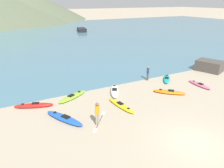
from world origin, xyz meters
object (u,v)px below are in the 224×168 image
at_px(kayak_on_sand_6, 169,92).
at_px(kayak_on_sand_3, 64,118).
at_px(kayak_on_sand_2, 167,79).
at_px(person_near_foreground, 97,112).
at_px(kayak_on_sand_4, 199,85).
at_px(kayak_on_sand_7, 115,91).
at_px(loose_paddle, 100,121).
at_px(shoreline_rock, 209,66).
at_px(kayak_on_sand_5, 72,96).
at_px(person_near_waterline, 148,72).
at_px(moored_boat_1, 82,30).
at_px(kayak_on_sand_0, 34,105).
at_px(kayak_on_sand_1, 121,106).

bearing_deg(kayak_on_sand_6, kayak_on_sand_3, -179.60).
relative_size(kayak_on_sand_2, person_near_foreground, 1.50).
distance_m(kayak_on_sand_4, kayak_on_sand_7, 8.52).
bearing_deg(person_near_foreground, kayak_on_sand_3, 137.63).
xyz_separation_m(kayak_on_sand_6, kayak_on_sand_7, (-4.23, 2.55, 0.03)).
xyz_separation_m(kayak_on_sand_2, kayak_on_sand_6, (-2.21, -2.84, 0.01)).
xyz_separation_m(loose_paddle, shoreline_rock, (16.42, 4.31, 0.61)).
relative_size(kayak_on_sand_5, kayak_on_sand_6, 1.23).
bearing_deg(loose_paddle, person_near_foreground, -131.87).
bearing_deg(kayak_on_sand_5, person_near_waterline, 3.54).
bearing_deg(moored_boat_1, kayak_on_sand_7, -106.94).
relative_size(kayak_on_sand_2, shoreline_rock, 0.88).
bearing_deg(kayak_on_sand_6, kayak_on_sand_2, 52.09).
xyz_separation_m(kayak_on_sand_6, shoreline_rock, (8.82, 2.93, 0.47)).
bearing_deg(loose_paddle, kayak_on_sand_0, 129.67).
bearing_deg(kayak_on_sand_1, kayak_on_sand_6, 2.33).
bearing_deg(kayak_on_sand_4, loose_paddle, -172.99).
bearing_deg(kayak_on_sand_2, kayak_on_sand_4, -58.91).
height_order(kayak_on_sand_0, person_near_waterline, person_near_waterline).
distance_m(kayak_on_sand_3, kayak_on_sand_6, 9.71).
bearing_deg(kayak_on_sand_7, kayak_on_sand_2, 2.59).
distance_m(kayak_on_sand_6, kayak_on_sand_7, 4.94).
bearing_deg(moored_boat_1, kayak_on_sand_4, -95.38).
relative_size(kayak_on_sand_3, moored_boat_1, 0.74).
xyz_separation_m(kayak_on_sand_4, shoreline_rock, (4.91, 2.90, 0.49)).
distance_m(kayak_on_sand_3, kayak_on_sand_4, 13.62).
xyz_separation_m(kayak_on_sand_3, kayak_on_sand_5, (1.73, 3.31, -0.03)).
bearing_deg(loose_paddle, person_near_waterline, 32.74).
distance_m(kayak_on_sand_4, kayak_on_sand_6, 3.91).
distance_m(loose_paddle, shoreline_rock, 16.99).
xyz_separation_m(kayak_on_sand_3, shoreline_rock, (18.53, 3.00, 0.45)).
xyz_separation_m(kayak_on_sand_6, person_near_foreground, (-7.90, -1.72, 0.80)).
xyz_separation_m(kayak_on_sand_4, kayak_on_sand_5, (-11.89, 3.20, 0.01)).
xyz_separation_m(kayak_on_sand_0, kayak_on_sand_5, (3.24, 0.26, -0.04)).
relative_size(kayak_on_sand_4, kayak_on_sand_5, 0.88).
height_order(kayak_on_sand_4, shoreline_rock, shoreline_rock).
relative_size(kayak_on_sand_4, person_near_waterline, 1.80).
relative_size(kayak_on_sand_5, shoreline_rock, 1.10).
xyz_separation_m(person_near_foreground, loose_paddle, (0.30, 0.33, -0.93)).
height_order(loose_paddle, shoreline_rock, shoreline_rock).
xyz_separation_m(kayak_on_sand_6, moored_boat_1, (7.89, 42.31, 0.36)).
xyz_separation_m(kayak_on_sand_2, kayak_on_sand_4, (1.69, -2.81, -0.01)).
height_order(kayak_on_sand_0, kayak_on_sand_6, kayak_on_sand_0).
relative_size(kayak_on_sand_5, kayak_on_sand_7, 0.99).
bearing_deg(kayak_on_sand_5, kayak_on_sand_2, -2.23).
relative_size(kayak_on_sand_2, kayak_on_sand_3, 0.73).
relative_size(kayak_on_sand_4, loose_paddle, 1.21).
xyz_separation_m(kayak_on_sand_7, person_near_waterline, (4.62, 1.21, 0.69)).
height_order(kayak_on_sand_2, loose_paddle, kayak_on_sand_2).
height_order(kayak_on_sand_6, loose_paddle, kayak_on_sand_6).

